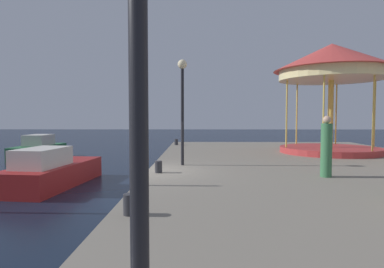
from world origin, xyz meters
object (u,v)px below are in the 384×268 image
object	(u,v)px
motorboat_red	(52,171)
bollard_south	(159,167)
person_far_corner	(326,148)
lamp_post_mid_promenade	(182,93)
motorboat_green	(39,150)
carousel	(331,71)
bollard_north	(130,204)
bollard_center	(176,142)

from	to	relation	value
motorboat_red	bollard_south	size ratio (longest dim) A/B	12.52
person_far_corner	lamp_post_mid_promenade	bearing A→B (deg)	151.99
motorboat_green	bollard_south	distance (m)	13.11
motorboat_red	carousel	size ratio (longest dim) A/B	0.85
carousel	bollard_north	distance (m)	14.25
motorboat_red	lamp_post_mid_promenade	xyz separation A→B (m)	(5.01, 0.26, 3.02)
bollard_north	bollard_center	size ratio (longest dim) A/B	1.00
bollard_north	motorboat_red	bearing A→B (deg)	124.64
motorboat_red	lamp_post_mid_promenade	distance (m)	5.86
motorboat_green	carousel	world-z (taller)	carousel
bollard_north	person_far_corner	bearing A→B (deg)	36.89
motorboat_green	bollard_north	distance (m)	16.88
motorboat_red	bollard_south	distance (m)	4.55
motorboat_green	bollard_south	bearing A→B (deg)	-47.75
carousel	bollard_center	world-z (taller)	carousel
carousel	bollard_south	distance (m)	11.09
motorboat_red	bollard_center	distance (m)	10.30
bollard_center	carousel	bearing A→B (deg)	-29.36
bollard_north	person_far_corner	world-z (taller)	person_far_corner
person_far_corner	bollard_north	bearing A→B (deg)	-143.11
lamp_post_mid_promenade	motorboat_green	bearing A→B (deg)	140.18
lamp_post_mid_promenade	bollard_south	bearing A→B (deg)	-112.70
lamp_post_mid_promenade	bollard_north	distance (m)	6.98
lamp_post_mid_promenade	bollard_center	size ratio (longest dim) A/B	10.19
lamp_post_mid_promenade	bollard_center	world-z (taller)	lamp_post_mid_promenade
carousel	person_far_corner	xyz separation A→B (m)	(-2.96, -6.88, -3.33)
bollard_center	motorboat_green	bearing A→B (deg)	-172.34
motorboat_red	bollard_center	world-z (taller)	motorboat_red
motorboat_green	bollard_south	world-z (taller)	motorboat_green
motorboat_green	bollard_center	bearing A→B (deg)	7.66
person_far_corner	bollard_south	bearing A→B (deg)	172.58
bollard_south	bollard_north	bearing A→B (deg)	-90.11
motorboat_red	carousel	distance (m)	14.12
carousel	bollard_center	xyz separation A→B (m)	(-8.34, 4.69, -4.03)
motorboat_red	person_far_corner	bearing A→B (deg)	-12.82
carousel	bollard_north	size ratio (longest dim) A/B	14.66
lamp_post_mid_promenade	motorboat_red	bearing A→B (deg)	-177.07
motorboat_green	person_far_corner	xyz separation A→B (m)	(14.13, -10.40, 1.11)
motorboat_red	person_far_corner	xyz separation A→B (m)	(9.59, -2.18, 1.11)
lamp_post_mid_promenade	bollard_north	bearing A→B (deg)	-96.55
carousel	bollard_south	size ratio (longest dim) A/B	14.66
lamp_post_mid_promenade	person_far_corner	world-z (taller)	lamp_post_mid_promenade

